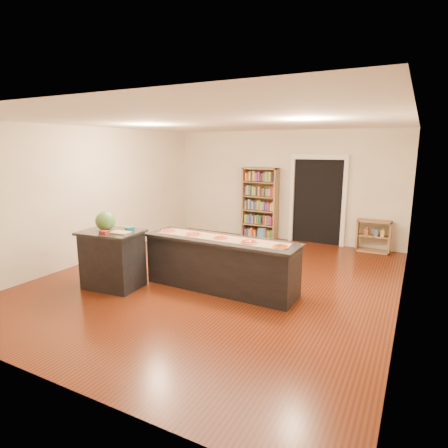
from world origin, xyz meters
The scene contains 17 objects.
room centered at (0.00, 0.00, 1.40)m, with size 6.00×7.00×2.80m.
doorway centered at (0.90, 3.46, 1.20)m, with size 1.40×0.09×2.21m.
kitchen_island centered at (0.25, -0.41, 0.45)m, with size 2.70×0.73×0.89m.
side_counter centered at (-1.43, -1.18, 0.50)m, with size 1.00×0.73×0.99m.
bookshelf centered at (-0.56, 3.28, 0.93)m, with size 0.93×0.33×1.86m, color #967149.
low_shelf centered at (2.27, 3.29, 0.37)m, with size 0.74×0.32×0.74m, color #967149.
waste_bin centered at (-0.40, 3.08, 0.16)m, with size 0.22×0.22×0.31m, color #5586BE.
kraft_paper centered at (0.25, -0.39, 0.89)m, with size 2.34×0.42×0.00m, color tan.
watermelon centered at (-1.53, -1.19, 1.16)m, with size 0.33×0.33×0.33m, color #144214.
cutting_board centered at (-1.18, -1.22, 1.00)m, with size 0.31×0.21×0.02m, color tan.
package_red centered at (-1.39, -1.37, 1.02)m, with size 0.14×0.10×0.05m, color maroon.
package_teal centered at (-1.18, -1.00, 1.02)m, with size 0.17×0.17×0.06m, color #195966.
pizza_a centered at (-0.83, -0.37, 0.90)m, with size 0.27×0.27×0.02m.
pizza_b centered at (-0.29, -0.40, 0.90)m, with size 0.29×0.29×0.02m.
pizza_c centered at (0.25, -0.41, 0.90)m, with size 0.25×0.25×0.02m.
pizza_d centered at (0.79, -0.45, 0.90)m, with size 0.28×0.28×0.02m.
pizza_e centered at (1.33, -0.48, 0.90)m, with size 0.25×0.25×0.02m.
Camera 1 is at (3.11, -5.73, 2.38)m, focal length 30.00 mm.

